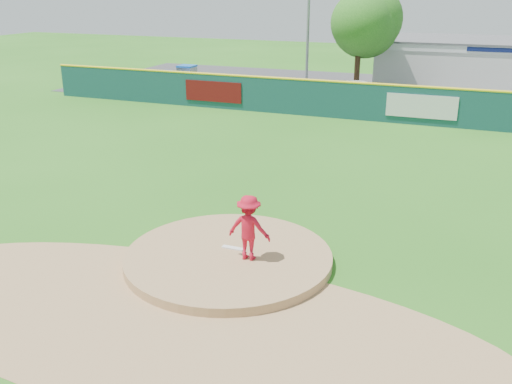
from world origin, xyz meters
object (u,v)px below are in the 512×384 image
at_px(deciduous_tree, 360,24).
at_px(pitcher, 249,228).
at_px(pool_building_grp, 489,63).
at_px(playground_slide, 187,78).
at_px(van, 362,93).

bearing_deg(deciduous_tree, pitcher, -84.03).
relative_size(pitcher, deciduous_tree, 0.24).
bearing_deg(pool_building_grp, playground_slide, -154.53).
xyz_separation_m(van, deciduous_tree, (-0.98, 2.84, 3.83)).
bearing_deg(pool_building_grp, deciduous_tree, -138.84).
height_order(van, deciduous_tree, deciduous_tree).
bearing_deg(deciduous_tree, pool_building_grp, 41.16).
height_order(playground_slide, deciduous_tree, deciduous_tree).
bearing_deg(playground_slide, pitcher, -58.50).
xyz_separation_m(pitcher, van, (-1.64, 22.23, -0.39)).
height_order(van, pool_building_grp, pool_building_grp).
height_order(pool_building_grp, playground_slide, pool_building_grp).
height_order(pool_building_grp, deciduous_tree, deciduous_tree).
bearing_deg(van, deciduous_tree, 21.58).
bearing_deg(deciduous_tree, van, -70.87).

